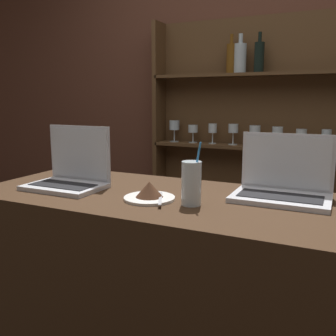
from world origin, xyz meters
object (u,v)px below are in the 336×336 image
cake_plate (149,193)px  water_glass (191,183)px  laptop_near (71,173)px  laptop_far (283,185)px

cake_plate → water_glass: water_glass is taller
laptop_near → cake_plate: laptop_near is taller
laptop_far → water_glass: laptop_far is taller
laptop_near → cake_plate: 0.39m
laptop_near → laptop_far: 0.85m
cake_plate → water_glass: bearing=0.2°
laptop_near → cake_plate: bearing=-5.6°
cake_plate → water_glass: 0.17m
laptop_near → laptop_far: laptop_near is taller
laptop_far → cake_plate: 0.49m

